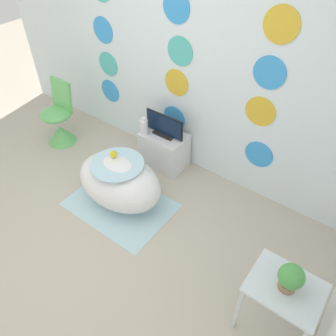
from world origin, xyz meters
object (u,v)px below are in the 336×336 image
at_px(bathtub, 120,181).
at_px(chair, 59,124).
at_px(vase, 144,127).
at_px(potted_plant_left, 291,278).
at_px(tv, 164,126).

bearing_deg(bathtub, chair, 166.81).
bearing_deg(chair, vase, 14.86).
relative_size(vase, potted_plant_left, 0.96).
bearing_deg(vase, tv, 31.51).
height_order(tv, vase, tv).
bearing_deg(potted_plant_left, chair, 168.85).
relative_size(bathtub, tv, 1.98).
bearing_deg(vase, potted_plant_left, -24.92).
relative_size(tv, potted_plant_left, 2.22).
xyz_separation_m(tv, potted_plant_left, (1.78, -1.03, 0.16)).
relative_size(chair, vase, 3.83).
bearing_deg(tv, bathtub, -92.04).
height_order(bathtub, tv, tv).
distance_m(bathtub, vase, 0.68).
height_order(chair, potted_plant_left, chair).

